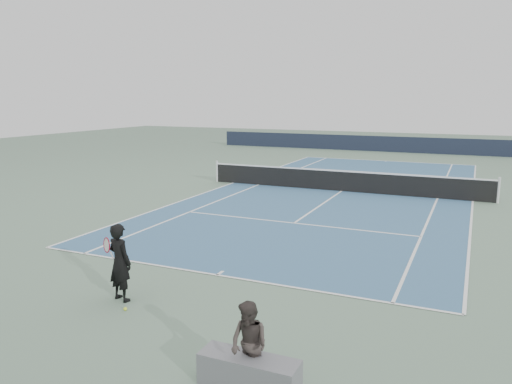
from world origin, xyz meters
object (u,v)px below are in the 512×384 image
at_px(tennis_player, 120,262).
at_px(spectator_bench, 249,358).
at_px(tennis_ball, 125,309).
at_px(tennis_net, 342,180).

height_order(tennis_player, spectator_bench, tennis_player).
bearing_deg(spectator_bench, tennis_ball, 157.16).
distance_m(tennis_player, tennis_ball, 0.99).
relative_size(tennis_net, tennis_player, 7.77).
bearing_deg(tennis_net, spectator_bench, -80.47).
height_order(tennis_player, tennis_ball, tennis_player).
distance_m(tennis_player, spectator_bench, 4.25).
relative_size(tennis_player, spectator_bench, 1.05).
xyz_separation_m(tennis_net, tennis_player, (-1.15, -13.98, 0.33)).
bearing_deg(spectator_bench, tennis_player, 154.21).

